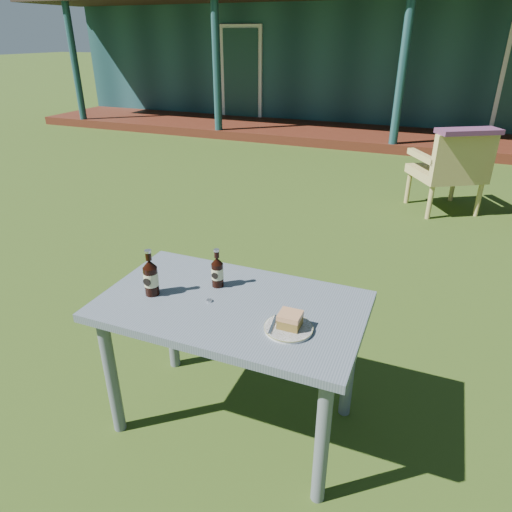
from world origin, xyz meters
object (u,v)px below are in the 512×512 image
at_px(cola_bottle_near, 217,271).
at_px(armchair_left, 452,168).
at_px(cake_slice, 290,320).
at_px(cola_bottle_far, 151,277).
at_px(plate, 288,328).
at_px(cafe_table, 232,321).

distance_m(cola_bottle_near, armchair_left, 3.76).
height_order(cake_slice, cola_bottle_far, cola_bottle_far).
xyz_separation_m(cola_bottle_near, cola_bottle_far, (-0.25, -0.19, 0.01)).
xyz_separation_m(plate, cake_slice, (0.00, 0.01, 0.04)).
bearing_deg(cola_bottle_far, armchair_left, 71.31).
relative_size(cake_slice, cola_bottle_near, 0.47).
height_order(cola_bottle_near, armchair_left, cola_bottle_near).
bearing_deg(cake_slice, cafe_table, 162.95).
bearing_deg(cola_bottle_near, cake_slice, -25.84).
bearing_deg(cola_bottle_far, plate, -2.85).
bearing_deg(armchair_left, cola_bottle_near, -105.99).
relative_size(plate, armchair_left, 0.22).
xyz_separation_m(plate, armchair_left, (0.60, 3.83, -0.22)).
bearing_deg(cola_bottle_far, cafe_table, 10.53).
height_order(cola_bottle_far, armchair_left, cola_bottle_far).
bearing_deg(plate, cola_bottle_far, 177.15).
relative_size(cafe_table, cola_bottle_near, 6.17).
xyz_separation_m(cola_bottle_far, armchair_left, (1.28, 3.79, -0.30)).
xyz_separation_m(cafe_table, cola_bottle_far, (-0.37, -0.07, 0.19)).
bearing_deg(cola_bottle_far, cake_slice, -2.16).
xyz_separation_m(cake_slice, armchair_left, (0.60, 3.82, -0.25)).
relative_size(cafe_table, cola_bottle_far, 5.28).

